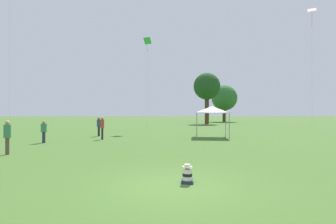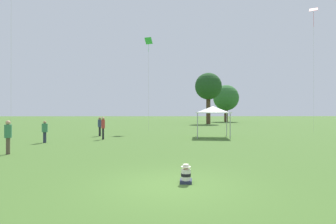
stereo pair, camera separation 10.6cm
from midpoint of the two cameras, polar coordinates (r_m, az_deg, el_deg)
ground_plane at (r=8.14m, az=0.48°, el=-15.80°), size 300.00×300.00×0.00m
seated_toddler at (r=8.40m, az=3.85°, el=-13.52°), size 0.42×0.50×0.60m
person_standing_0 at (r=22.04m, az=-14.25°, el=-2.87°), size 0.31×0.31×1.85m
person_standing_1 at (r=21.05m, az=-25.56°, el=-3.55°), size 0.51×0.51×1.60m
person_standing_2 at (r=16.16m, az=-31.74°, el=-4.11°), size 0.50×0.50×1.79m
person_standing_3 at (r=25.24m, az=-14.94°, el=-2.73°), size 0.41×0.41×1.76m
canopy_tent at (r=23.65m, az=9.42°, el=0.46°), size 3.42×3.42×2.77m
kite_0 at (r=32.63m, az=-4.60°, el=14.46°), size 1.01×0.84×11.20m
kite_3 at (r=34.41m, az=28.76°, el=17.71°), size 1.05×1.00×13.72m
distant_tree_0 at (r=63.82m, az=12.13°, el=3.00°), size 6.05×6.05×8.74m
distant_tree_1 at (r=51.63m, az=8.40°, el=5.44°), size 5.19×5.19×9.92m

